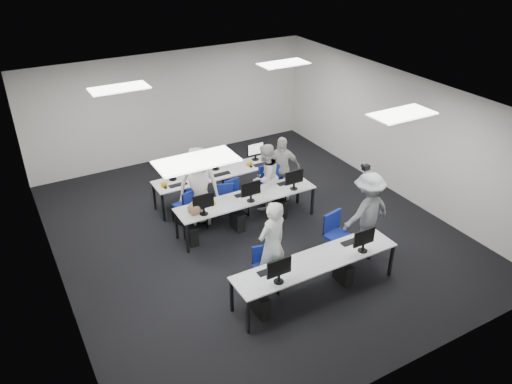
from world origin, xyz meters
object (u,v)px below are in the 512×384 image
desk_mid (247,199)px  chair_5 (186,211)px  chair_4 (272,193)px  student_2 (199,186)px  chair_6 (225,202)px  student_1 (265,177)px  chair_7 (269,188)px  chair_1 (338,244)px  chair_2 (197,215)px  photographer (367,211)px  student_3 (281,169)px  student_0 (272,245)px  chair_0 (265,277)px  chair_3 (236,205)px  desk_front (316,262)px

desk_mid → chair_5: (-1.13, 0.83, -0.41)m
chair_4 → student_2: size_ratio=0.55×
chair_6 → student_1: (0.92, -0.29, 0.54)m
chair_7 → desk_mid: bearing=-156.8°
desk_mid → chair_1: size_ratio=3.29×
chair_2 → chair_4: size_ratio=0.86×
chair_1 → chair_7: bearing=78.7°
chair_5 → student_1: (1.88, -0.33, 0.54)m
photographer → chair_5: bearing=-45.2°
student_3 → chair_1: bearing=-79.1°
student_0 → student_1: bearing=-132.3°
chair_1 → chair_6: chair_1 is taller
chair_7 → student_3: (0.24, -0.11, 0.50)m
chair_5 → student_0: size_ratio=0.48×
student_0 → student_3: 3.29m
chair_0 → student_1: student_1 is taller
chair_5 → student_0: student_0 is taller
chair_6 → chair_7: chair_7 is taller
chair_0 → chair_6: chair_0 is taller
chair_0 → chair_5: (-0.39, 2.90, -0.00)m
chair_1 → chair_3: (-1.02, 2.47, -0.04)m
chair_7 → photographer: (0.69, -2.71, 0.55)m
desk_front → chair_0: bearing=144.0°
desk_mid → chair_1: chair_1 is taller
desk_front → chair_4: (0.97, 3.15, -0.37)m
chair_2 → student_1: (1.70, -0.08, 0.54)m
chair_2 → chair_7: chair_7 is taller
student_3 → photographer: (0.44, -2.60, 0.05)m
desk_mid → chair_7: bearing=37.5°
chair_1 → student_2: student_2 is taller
chair_0 → photographer: (2.48, 0.16, 0.59)m
student_1 → chair_1: bearing=74.4°
chair_3 → photographer: (1.73, -2.44, 0.59)m
chair_0 → student_3: size_ratio=0.53×
chair_2 → chair_5: same height
chair_1 → chair_2: 3.20m
chair_5 → chair_4: bearing=-25.4°
student_1 → chair_4: bearing=172.5°
chair_7 → photographer: photographer is taller
desk_mid → chair_2: chair_2 is taller
student_2 → student_0: bearing=-64.1°
chair_1 → student_1: bearing=85.8°
chair_4 → student_1: (-0.22, -0.06, 0.50)m
student_0 → photographer: bearing=168.1°
chair_0 → chair_3: 2.71m
desk_front → chair_5: (-1.13, 3.43, -0.41)m
desk_front → student_0: bearing=133.7°
desk_front → chair_4: 3.32m
desk_front → chair_7: size_ratio=3.28×
chair_1 → chair_5: (-2.16, 2.76, -0.04)m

